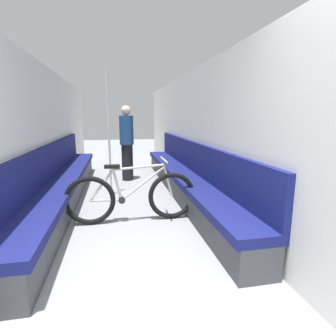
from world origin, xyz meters
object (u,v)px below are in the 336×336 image
(bicycle, at_px, (132,197))
(bench_seat_row_right, at_px, (184,178))
(grab_pole_near, at_px, (109,136))
(passenger_standing, at_px, (127,142))
(bench_seat_row_left, at_px, (63,184))

(bicycle, bearing_deg, bench_seat_row_right, 62.58)
(bicycle, relative_size, grab_pole_near, 0.79)
(bench_seat_row_right, xyz_separation_m, passenger_standing, (-0.95, 1.33, 0.53))
(bench_seat_row_left, xyz_separation_m, passenger_standing, (1.12, 1.33, 0.53))
(bench_seat_row_right, xyz_separation_m, grab_pole_near, (-1.30, 0.25, 0.77))
(passenger_standing, bearing_deg, bench_seat_row_right, 20.40)
(bench_seat_row_right, relative_size, passenger_standing, 3.27)
(grab_pole_near, bearing_deg, bicycle, -77.26)
(bench_seat_row_right, relative_size, bicycle, 3.05)
(bench_seat_row_left, distance_m, bicycle, 1.50)
(bench_seat_row_left, bearing_deg, grab_pole_near, 17.75)
(bench_seat_row_left, height_order, grab_pole_near, grab_pole_near)
(bench_seat_row_left, relative_size, bench_seat_row_right, 1.00)
(bench_seat_row_left, relative_size, grab_pole_near, 2.42)
(bench_seat_row_left, height_order, passenger_standing, passenger_standing)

